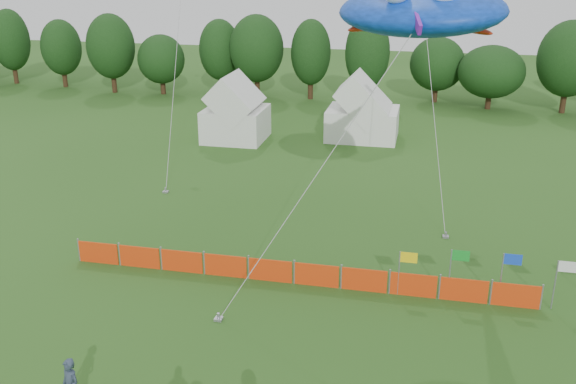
% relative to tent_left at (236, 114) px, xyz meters
% --- Properties ---
extents(treeline, '(104.57, 8.78, 8.36)m').
position_rel_tent_left_xyz_m(treeline, '(10.88, 14.98, 2.20)').
color(treeline, '#382314').
rests_on(treeline, ground).
extents(tent_left, '(4.46, 4.46, 3.93)m').
position_rel_tent_left_xyz_m(tent_left, '(0.00, 0.00, 0.00)').
color(tent_left, silver).
rests_on(tent_left, ground).
extents(tent_right, '(5.33, 4.26, 3.76)m').
position_rel_tent_left_xyz_m(tent_right, '(9.24, 2.32, -0.09)').
color(tent_right, white).
rests_on(tent_right, ground).
extents(barrier_fence, '(19.90, 0.06, 1.00)m').
position_rel_tent_left_xyz_m(barrier_fence, '(8.88, -21.15, -1.49)').
color(barrier_fence, red).
rests_on(barrier_fence, ground).
extents(flag_row, '(8.73, 0.48, 2.22)m').
position_rel_tent_left_xyz_m(flag_row, '(17.46, -20.97, -0.55)').
color(flag_row, gray).
rests_on(flag_row, ground).
extents(stingray_kite, '(10.86, 13.23, 12.39)m').
position_rel_tent_left_xyz_m(stingray_kite, '(13.41, -19.70, 9.21)').
color(stingray_kite, blue).
rests_on(stingray_kite, ground).
extents(small_kite_white, '(2.54, 6.28, 10.42)m').
position_rel_tent_left_xyz_m(small_kite_white, '(14.00, -10.78, 4.89)').
color(small_kite_white, white).
rests_on(small_kite_white, ground).
extents(small_kite_dark, '(3.08, 12.24, 14.40)m').
position_rel_tent_left_xyz_m(small_kite_dark, '(-2.10, -5.51, 5.56)').
color(small_kite_dark, black).
rests_on(small_kite_dark, ground).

